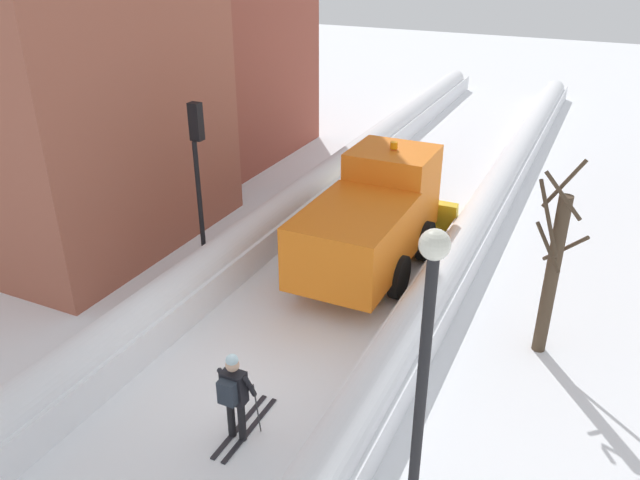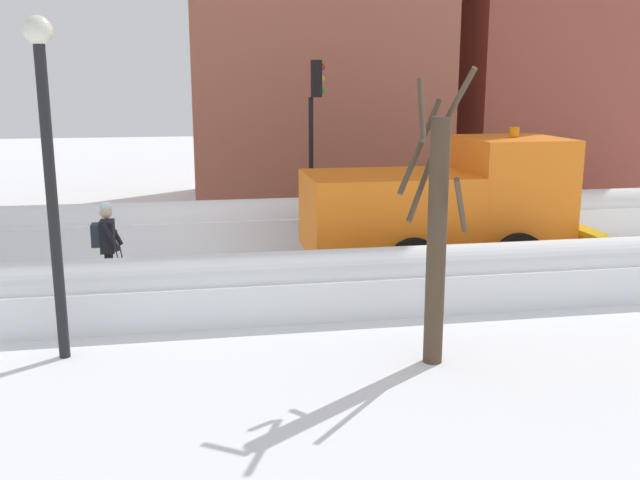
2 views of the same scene
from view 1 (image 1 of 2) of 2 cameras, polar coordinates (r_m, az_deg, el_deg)
The scene contains 8 objects.
ground_plane at distance 20.65m, azimuth 7.41°, elevation 2.83°, with size 80.00×80.00×0.00m, color white.
snowbank_left at distance 21.33m, azimuth 0.69°, elevation 5.48°, with size 1.10×36.00×1.22m.
snowbank_right at distance 19.88m, azimuth 14.78°, elevation 2.86°, with size 1.10×36.00×1.16m.
plow_truck at distance 16.31m, azimuth 4.86°, elevation 2.08°, with size 3.20×5.98×3.12m.
skier at distance 11.18m, azimuth -7.81°, elevation -13.65°, with size 0.62×1.80×1.81m.
traffic_light_pole at distance 15.53m, azimuth -11.00°, elevation 7.22°, with size 0.28×0.42×4.56m.
street_lamp at distance 8.53m, azimuth 9.53°, elevation -9.97°, with size 0.40×0.40×4.93m.
bare_tree_near at distance 13.59m, azimuth 20.37°, elevation -2.59°, with size 1.14×1.15×4.25m.
Camera 1 is at (5.66, -8.12, 8.13)m, focal length 35.17 mm.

